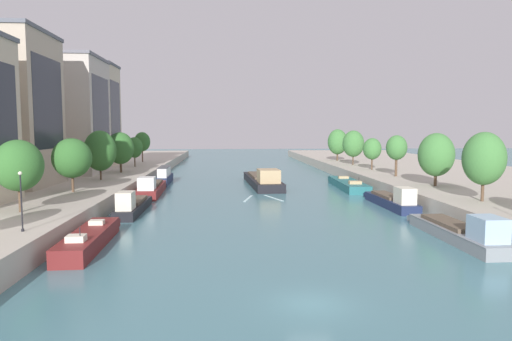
# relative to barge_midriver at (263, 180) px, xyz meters

# --- Properties ---
(ground_plane) EXTENTS (400.00, 400.00, 0.00)m
(ground_plane) POSITION_rel_barge_midriver_xyz_m (-1.64, -53.11, -1.02)
(ground_plane) COLOR teal
(quay_left) EXTENTS (36.00, 170.00, 2.03)m
(quay_left) POSITION_rel_barge_midriver_xyz_m (-37.64, 1.89, -0.01)
(quay_left) COLOR #B7AD9E
(quay_left) RESTS_ON ground
(quay_right) EXTENTS (36.00, 170.00, 2.03)m
(quay_right) POSITION_rel_barge_midriver_xyz_m (34.36, 1.89, -0.01)
(quay_right) COLOR #B7AD9E
(quay_right) RESTS_ON ground
(barge_midriver) EXTENTS (5.62, 22.96, 3.39)m
(barge_midriver) POSITION_rel_barge_midriver_xyz_m (0.00, 0.00, 0.00)
(barge_midriver) COLOR black
(barge_midriver) RESTS_ON ground
(wake_behind_barge) EXTENTS (5.59, 6.06, 0.03)m
(wake_behind_barge) POSITION_rel_barge_midriver_xyz_m (-1.45, -14.30, -1.01)
(wake_behind_barge) COLOR silver
(wake_behind_barge) RESTS_ON ground
(moored_boat_left_upstream) EXTENTS (2.80, 13.09, 2.46)m
(moored_boat_left_upstream) POSITION_rel_barge_midriver_xyz_m (-17.59, -39.68, -0.32)
(moored_boat_left_upstream) COLOR maroon
(moored_boat_left_upstream) RESTS_ON ground
(moored_boat_left_lone) EXTENTS (2.31, 12.90, 2.98)m
(moored_boat_left_lone) POSITION_rel_barge_midriver_xyz_m (-17.13, -24.52, -0.15)
(moored_boat_left_lone) COLOR black
(moored_boat_left_lone) RESTS_ON ground
(moored_boat_left_end) EXTENTS (3.49, 14.95, 3.07)m
(moored_boat_left_end) POSITION_rel_barge_midriver_xyz_m (-17.43, -9.61, -0.06)
(moored_boat_left_end) COLOR maroon
(moored_boat_left_end) RESTS_ON ground
(moored_boat_left_midway) EXTENTS (2.17, 12.13, 3.01)m
(moored_boat_left_midway) POSITION_rel_barge_midriver_xyz_m (-17.36, 4.93, 0.23)
(moored_boat_left_midway) COLOR #1E284C
(moored_boat_left_midway) RESTS_ON ground
(moored_boat_right_far) EXTENTS (2.93, 14.49, 2.95)m
(moored_boat_right_far) POSITION_rel_barge_midriver_xyz_m (13.82, -39.96, -0.15)
(moored_boat_right_far) COLOR gray
(moored_boat_right_far) RESTS_ON ground
(moored_boat_right_lone) EXTENTS (2.71, 13.61, 2.97)m
(moored_boat_right_lone) POSITION_rel_barge_midriver_xyz_m (14.26, -22.70, -0.14)
(moored_boat_right_lone) COLOR #1E284C
(moored_boat_right_lone) RESTS_ON ground
(moored_boat_right_midway) EXTENTS (4.02, 16.99, 2.32)m
(moored_boat_right_midway) POSITION_rel_barge_midriver_xyz_m (13.78, -3.95, -0.39)
(moored_boat_right_midway) COLOR #23666B
(moored_boat_right_midway) RESTS_ON ground
(tree_left_past_mid) EXTENTS (4.37, 4.37, 6.70)m
(tree_left_past_mid) POSITION_rel_barge_midriver_xyz_m (-25.38, -34.30, 5.33)
(tree_left_past_mid) COLOR brown
(tree_left_past_mid) RESTS_ON quay_left
(tree_left_end_of_row) EXTENTS (4.67, 4.67, 6.56)m
(tree_left_end_of_row) POSITION_rel_barge_midriver_xyz_m (-25.02, -20.81, 5.15)
(tree_left_end_of_row) COLOR brown
(tree_left_end_of_row) RESTS_ON quay_left
(tree_left_midway) EXTENTS (4.77, 4.77, 7.46)m
(tree_left_midway) POSITION_rel_barge_midriver_xyz_m (-25.27, -7.37, 5.42)
(tree_left_midway) COLOR brown
(tree_left_midway) RESTS_ON quay_left
(tree_left_distant) EXTENTS (4.70, 4.70, 7.13)m
(tree_left_distant) POSITION_rel_barge_midriver_xyz_m (-24.95, 4.51, 5.31)
(tree_left_distant) COLOR brown
(tree_left_distant) RESTS_ON quay_left
(tree_left_second) EXTENTS (3.26, 3.26, 6.05)m
(tree_left_second) POSITION_rel_barge_midriver_xyz_m (-24.95, 17.06, 4.93)
(tree_left_second) COLOR brown
(tree_left_second) RESTS_ON quay_left
(tree_left_by_lamp) EXTENTS (3.72, 3.72, 6.99)m
(tree_left_by_lamp) POSITION_rel_barge_midriver_xyz_m (-25.79, 30.38, 5.74)
(tree_left_by_lamp) COLOR brown
(tree_left_by_lamp) RESTS_ON quay_left
(tree_right_past_mid) EXTENTS (4.37, 4.37, 7.38)m
(tree_right_past_mid) POSITION_rel_barge_midriver_xyz_m (20.91, -31.10, 5.56)
(tree_right_past_mid) COLOR brown
(tree_right_past_mid) RESTS_ON quay_right
(tree_right_by_lamp) EXTENTS (4.74, 4.74, 7.16)m
(tree_right_by_lamp) POSITION_rel_barge_midriver_xyz_m (21.86, -18.20, 5.24)
(tree_right_by_lamp) COLOR brown
(tree_right_by_lamp) RESTS_ON quay_right
(tree_right_third) EXTENTS (3.36, 3.36, 6.69)m
(tree_right_third) POSITION_rel_barge_midriver_xyz_m (21.33, -5.35, 5.66)
(tree_right_third) COLOR brown
(tree_right_third) RESTS_ON quay_right
(tree_right_second) EXTENTS (3.43, 3.43, 5.99)m
(tree_right_second) POSITION_rel_barge_midriver_xyz_m (21.30, 6.83, 4.95)
(tree_right_second) COLOR brown
(tree_right_second) RESTS_ON quay_right
(tree_right_nearest) EXTENTS (4.59, 4.59, 7.39)m
(tree_right_nearest) POSITION_rel_barge_midriver_xyz_m (21.01, 18.55, 5.56)
(tree_right_nearest) COLOR brown
(tree_right_nearest) RESTS_ON quay_right
(tree_right_end_of_row) EXTENTS (4.73, 4.73, 7.65)m
(tree_right_end_of_row) POSITION_rel_barge_midriver_xyz_m (20.87, 31.80, 5.59)
(tree_right_end_of_row) COLOR brown
(tree_right_end_of_row) RESTS_ON quay_right
(lamppost_left_bank) EXTENTS (0.28, 0.28, 4.54)m
(lamppost_left_bank) POSITION_rel_barge_midriver_xyz_m (-21.61, -42.62, 3.49)
(lamppost_left_bank) COLOR black
(lamppost_left_bank) RESTS_ON quay_left
(building_left_far_end) EXTENTS (10.72, 12.83, 20.66)m
(building_left_far_end) POSITION_rel_barge_midriver_xyz_m (-35.11, -14.43, 11.35)
(building_left_far_end) COLOR #B2A38E
(building_left_far_end) RESTS_ON quay_left
(building_left_corner) EXTENTS (15.01, 13.17, 20.08)m
(building_left_corner) POSITION_rel_barge_midriver_xyz_m (-35.11, 3.61, 11.06)
(building_left_corner) COLOR #BCB2A8
(building_left_corner) RESTS_ON quay_left
(building_left_tall) EXTENTS (11.46, 10.51, 21.32)m
(building_left_tall) POSITION_rel_barge_midriver_xyz_m (-35.11, 21.28, 11.68)
(building_left_tall) COLOR beige
(building_left_tall) RESTS_ON quay_left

